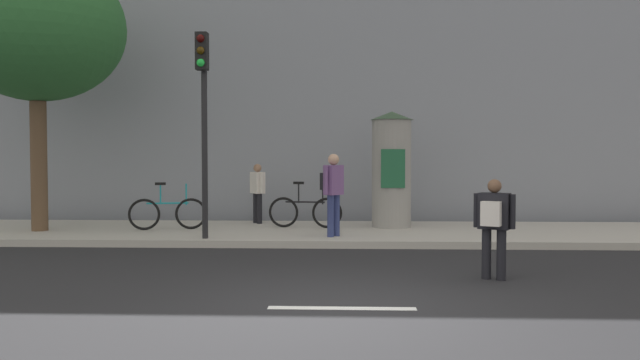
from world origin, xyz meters
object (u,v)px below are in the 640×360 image
traffic_light (203,101)px  pedestrian_with_backpack (494,220)px  poster_column (392,169)px  bicycle_leaning (305,211)px  pedestrian_in_red_top (333,187)px  bicycle_upright (168,213)px  street_tree (37,28)px  pedestrian_in_dark_shirt (258,189)px

traffic_light → pedestrian_with_backpack: 6.44m
traffic_light → poster_column: 4.87m
bicycle_leaning → poster_column: bearing=7.4°
pedestrian_in_red_top → bicycle_leaning: (-0.68, 1.60, -0.65)m
pedestrian_in_red_top → bicycle_upright: 4.02m
poster_column → bicycle_upright: (-5.19, -0.78, -1.01)m
pedestrian_in_red_top → bicycle_leaning: 1.85m
pedestrian_with_backpack → pedestrian_in_red_top: (-2.47, 3.90, 0.30)m
traffic_light → pedestrian_in_red_top: 3.21m
bicycle_leaning → pedestrian_with_backpack: bearing=-60.1°
pedestrian_with_backpack → bicycle_upright: pedestrian_with_backpack is taller
pedestrian_in_red_top → bicycle_leaning: pedestrian_in_red_top is taller
poster_column → traffic_light: bearing=-148.8°
street_tree → pedestrian_in_red_top: street_tree is taller
street_tree → pedestrian_with_backpack: 10.96m
poster_column → bicycle_upright: bearing=-171.4°
pedestrian_in_dark_shirt → pedestrian_in_red_top: bearing=-52.8°
bicycle_leaning → pedestrian_in_red_top: bearing=-66.8°
pedestrian_in_red_top → pedestrian_with_backpack: bearing=-57.6°
traffic_light → pedestrian_in_dark_shirt: 3.73m
pedestrian_with_backpack → bicycle_upright: size_ratio=0.87×
poster_column → pedestrian_with_backpack: 5.90m
traffic_light → street_tree: bearing=161.9°
bicycle_leaning → bicycle_upright: size_ratio=1.02×
pedestrian_in_dark_shirt → traffic_light: bearing=-102.3°
traffic_light → street_tree: (-4.06, 1.32, 1.75)m
poster_column → bicycle_leaning: (-2.05, -0.27, -1.01)m
street_tree → pedestrian_with_backpack: street_tree is taller
bicycle_leaning → bicycle_upright: (-3.14, -0.52, 0.00)m
poster_column → street_tree: (-8.04, -1.08, 3.17)m
pedestrian_in_red_top → poster_column: bearing=53.7°
poster_column → pedestrian_in_red_top: (-1.37, -1.86, -0.36)m
pedestrian_with_backpack → pedestrian_in_dark_shirt: size_ratio=1.00×
pedestrian_with_backpack → bicycle_leaning: (-3.16, 5.49, -0.35)m
pedestrian_in_red_top → street_tree: bearing=173.3°
pedestrian_with_backpack → bicycle_leaning: bearing=119.9°
pedestrian_in_red_top → traffic_light: bearing=-168.2°
poster_column → bicycle_upright: size_ratio=1.59×
pedestrian_with_backpack → pedestrian_in_dark_shirt: pedestrian_in_dark_shirt is taller
poster_column → pedestrian_with_backpack: bearing=-79.1°
poster_column → pedestrian_in_dark_shirt: 3.42m
traffic_light → bicycle_upright: size_ratio=2.41×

